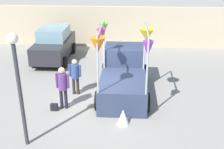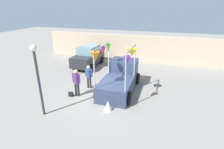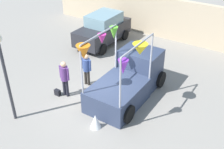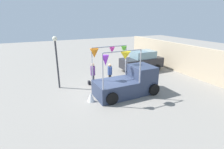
{
  "view_description": "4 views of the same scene",
  "coord_description": "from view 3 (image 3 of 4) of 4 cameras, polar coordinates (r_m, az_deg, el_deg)",
  "views": [
    {
      "loc": [
        1.07,
        -10.32,
        5.67
      ],
      "look_at": [
        0.37,
        0.19,
        1.14
      ],
      "focal_mm": 45.0,
      "sensor_mm": 36.0,
      "label": 1
    },
    {
      "loc": [
        3.56,
        -9.31,
        5.32
      ],
      "look_at": [
        0.48,
        0.35,
        1.29
      ],
      "focal_mm": 28.0,
      "sensor_mm": 36.0,
      "label": 2
    },
    {
      "loc": [
        5.97,
        -8.3,
        7.51
      ],
      "look_at": [
        0.33,
        0.36,
        1.19
      ],
      "focal_mm": 45.0,
      "sensor_mm": 36.0,
      "label": 3
    },
    {
      "loc": [
        10.11,
        -4.66,
        4.89
      ],
      "look_at": [
        0.03,
        0.16,
        1.21
      ],
      "focal_mm": 28.0,
      "sensor_mm": 36.0,
      "label": 4
    }
  ],
  "objects": [
    {
      "name": "ground_plane",
      "position": [
        12.68,
        -2.16,
        -4.89
      ],
      "size": [
        60.0,
        60.0,
        0.0
      ],
      "primitive_type": "plane",
      "color": "gray"
    },
    {
      "name": "vendor_truck",
      "position": [
        12.56,
        3.57,
        -0.58
      ],
      "size": [
        2.51,
        4.16,
        3.13
      ],
      "color": "#2D3851",
      "rests_on": "ground"
    },
    {
      "name": "parked_car",
      "position": [
        17.38,
        -1.82,
        9.23
      ],
      "size": [
        1.88,
        4.0,
        1.88
      ],
      "color": "#26262B",
      "rests_on": "ground"
    },
    {
      "name": "person_customer",
      "position": [
        12.46,
        -9.64,
        -0.21
      ],
      "size": [
        0.53,
        0.34,
        1.75
      ],
      "color": "black",
      "rests_on": "ground"
    },
    {
      "name": "person_vendor",
      "position": [
        13.18,
        -5.2,
        1.57
      ],
      "size": [
        0.53,
        0.34,
        1.62
      ],
      "color": "#2D2823",
      "rests_on": "ground"
    },
    {
      "name": "handbag",
      "position": [
        13.05,
        -11.02,
        -3.6
      ],
      "size": [
        0.28,
        0.16,
        0.28
      ],
      "primitive_type": "cube",
      "color": "black",
      "rests_on": "ground"
    },
    {
      "name": "street_lamp",
      "position": [
        10.95,
        -21.14,
        1.52
      ],
      "size": [
        0.32,
        0.32,
        3.69
      ],
      "color": "#333338",
      "rests_on": "ground"
    },
    {
      "name": "brick_boundary_wall",
      "position": [
        18.26,
        12.18,
        10.85
      ],
      "size": [
        18.0,
        0.36,
        2.6
      ],
      "primitive_type": "cube",
      "color": "tan",
      "rests_on": "ground"
    },
    {
      "name": "folded_kite_bundle_white",
      "position": [
        11.02,
        -3.39,
        -9.47
      ],
      "size": [
        0.61,
        0.61,
        0.6
      ],
      "primitive_type": "cone",
      "rotation": [
        0.0,
        0.0,
        1.02
      ],
      "color": "white",
      "rests_on": "ground"
    }
  ]
}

